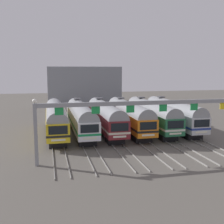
# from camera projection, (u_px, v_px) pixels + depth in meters

# --- Properties ---
(ground_plane) EXTENTS (160.00, 160.00, 0.00)m
(ground_plane) POSITION_uv_depth(u_px,v_px,m) (117.00, 132.00, 44.73)
(ground_plane) COLOR #5B564F
(track_bed) EXTENTS (20.57, 70.00, 0.15)m
(track_bed) POSITION_uv_depth(u_px,v_px,m) (98.00, 115.00, 61.10)
(track_bed) COLOR gray
(track_bed) RESTS_ON ground
(commuter_train_yellow) EXTENTS (2.88, 18.06, 4.77)m
(commuter_train_yellow) POSITION_uv_depth(u_px,v_px,m) (56.00, 118.00, 42.20)
(commuter_train_yellow) COLOR gold
(commuter_train_yellow) RESTS_ON ground
(commuter_train_white) EXTENTS (2.88, 18.06, 5.05)m
(commuter_train_white) POSITION_uv_depth(u_px,v_px,m) (81.00, 117.00, 43.05)
(commuter_train_white) COLOR white
(commuter_train_white) RESTS_ON ground
(commuter_train_maroon) EXTENTS (2.88, 18.06, 5.05)m
(commuter_train_maroon) POSITION_uv_depth(u_px,v_px,m) (105.00, 116.00, 43.90)
(commuter_train_maroon) COLOR maroon
(commuter_train_maroon) RESTS_ON ground
(commuter_train_orange) EXTENTS (2.88, 18.06, 5.05)m
(commuter_train_orange) POSITION_uv_depth(u_px,v_px,m) (129.00, 115.00, 44.76)
(commuter_train_orange) COLOR orange
(commuter_train_orange) RESTS_ON ground
(commuter_train_green) EXTENTS (2.88, 18.06, 5.05)m
(commuter_train_green) POSITION_uv_depth(u_px,v_px,m) (151.00, 114.00, 45.61)
(commuter_train_green) COLOR #236B42
(commuter_train_green) RESTS_ON ground
(commuter_train_silver) EXTENTS (2.88, 18.06, 5.05)m
(commuter_train_silver) POSITION_uv_depth(u_px,v_px,m) (173.00, 113.00, 46.46)
(commuter_train_silver) COLOR silver
(commuter_train_silver) RESTS_ON ground
(catenary_gantry) EXTENTS (24.31, 0.44, 6.97)m
(catenary_gantry) POSITION_uv_depth(u_px,v_px,m) (147.00, 111.00, 30.93)
(catenary_gantry) COLOR gray
(catenary_gantry) RESTS_ON ground
(maintenance_building) EXTENTS (21.23, 10.00, 10.71)m
(maintenance_building) POSITION_uv_depth(u_px,v_px,m) (84.00, 85.00, 84.39)
(maintenance_building) COLOR gray
(maintenance_building) RESTS_ON ground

